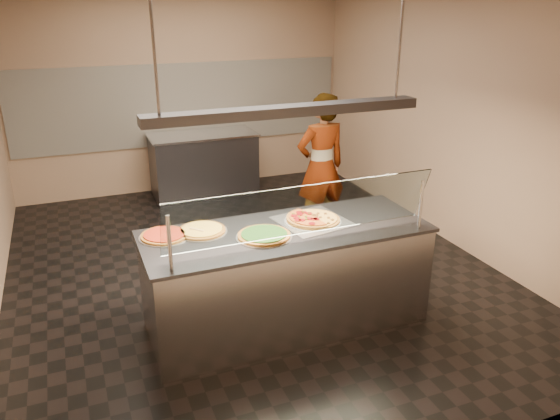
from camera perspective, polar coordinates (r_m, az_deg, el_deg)
name	(u,v)px	position (r m, az deg, el deg)	size (l,w,h in m)	color
ground	(249,268)	(6.09, -3.23, -6.03)	(5.00, 6.00, 0.02)	black
wall_back	(182,90)	(8.43, -10.19, 12.20)	(5.00, 0.02, 3.00)	tan
wall_front	(426,256)	(3.01, 14.97, -4.70)	(5.00, 0.02, 3.00)	tan
wall_right	(450,116)	(6.76, 17.35, 9.40)	(0.02, 6.00, 3.00)	tan
tile_band	(183,104)	(8.43, -10.06, 10.84)	(4.90, 0.02, 1.20)	silver
serving_counter	(286,278)	(4.87, 0.66, -7.07)	(2.47, 0.94, 0.93)	#B7B7BC
sneeze_guard	(303,211)	(4.27, 2.45, -0.11)	(2.23, 0.18, 0.54)	#B7B7BC
perforated_tray	(313,221)	(4.85, 3.42, -1.11)	(0.66, 0.66, 0.01)	silver
half_pizza_pepperoni	(301,219)	(4.80, 2.20, -1.00)	(0.31, 0.50, 0.05)	brown
half_pizza_sausage	(324,217)	(4.89, 4.64, -0.71)	(0.31, 0.50, 0.04)	brown
pizza_spinach	(264,235)	(4.53, -1.69, -2.63)	(0.47, 0.47, 0.03)	silver
pizza_cheese	(202,230)	(4.68, -8.20, -2.08)	(0.43, 0.43, 0.03)	silver
pizza_tomato	(164,235)	(4.63, -12.00, -2.59)	(0.42, 0.42, 0.03)	silver
pizza_spatula	(204,229)	(4.65, -7.96, -1.99)	(0.28, 0.17, 0.02)	#B7B7BC
prep_table	(204,164)	(8.25, -7.95, 4.76)	(1.55, 0.74, 0.93)	#404045
worker	(321,167)	(6.60, 4.30, 4.52)	(0.65, 0.42, 1.77)	#423E45
heat_lamp_housing	(287,111)	(4.37, 0.74, 10.32)	(2.30, 0.18, 0.08)	#404045
lamp_rod_left	(153,42)	(4.03, -13.09, 16.69)	(0.02, 0.02, 1.01)	#B7B7BC
lamp_rod_right	(400,36)	(4.77, 12.48, 17.38)	(0.02, 0.02, 1.01)	#B7B7BC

